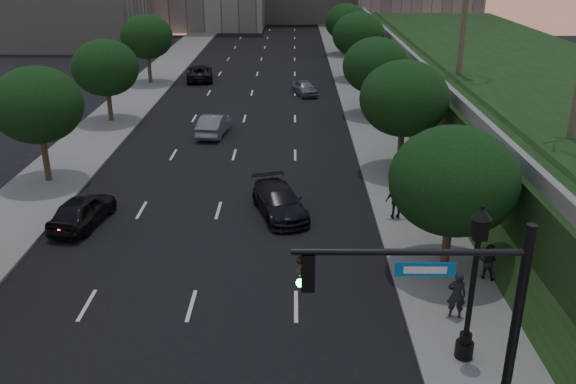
{
  "coord_description": "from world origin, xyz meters",
  "views": [
    {
      "loc": [
        3.88,
        -14.84,
        12.8
      ],
      "look_at": [
        3.67,
        7.77,
        3.6
      ],
      "focal_mm": 38.0,
      "sensor_mm": 36.0,
      "label": 1
    }
  ],
  "objects_px": {
    "traffic_signal_mast": "(467,348)",
    "pedestrian_c": "(397,200)",
    "street_lamp": "(472,292)",
    "sedan_far_right": "(305,88)",
    "pedestrian_a": "(457,295)",
    "pedestrian_b": "(488,261)",
    "sedan_mid_left": "(214,125)",
    "sedan_near_left": "(82,210)",
    "sedan_far_left": "(200,73)",
    "sedan_near_right": "(280,201)"
  },
  "relations": [
    {
      "from": "sedan_far_left",
      "to": "sedan_far_right",
      "type": "bearing_deg",
      "value": 140.67
    },
    {
      "from": "street_lamp",
      "to": "sedan_mid_left",
      "type": "height_order",
      "value": "street_lamp"
    },
    {
      "from": "sedan_near_left",
      "to": "sedan_far_right",
      "type": "relative_size",
      "value": 1.16
    },
    {
      "from": "sedan_mid_left",
      "to": "sedan_far_right",
      "type": "relative_size",
      "value": 1.19
    },
    {
      "from": "sedan_near_right",
      "to": "pedestrian_a",
      "type": "xyz_separation_m",
      "value": [
        6.61,
        -9.4,
        0.34
      ]
    },
    {
      "from": "sedan_near_left",
      "to": "sedan_near_right",
      "type": "relative_size",
      "value": 0.9
    },
    {
      "from": "traffic_signal_mast",
      "to": "sedan_near_right",
      "type": "distance_m",
      "value": 17.06
    },
    {
      "from": "traffic_signal_mast",
      "to": "sedan_near_right",
      "type": "bearing_deg",
      "value": 107.11
    },
    {
      "from": "sedan_mid_left",
      "to": "pedestrian_b",
      "type": "height_order",
      "value": "pedestrian_b"
    },
    {
      "from": "sedan_near_left",
      "to": "sedan_mid_left",
      "type": "distance_m",
      "value": 16.02
    },
    {
      "from": "traffic_signal_mast",
      "to": "pedestrian_b",
      "type": "relative_size",
      "value": 4.6
    },
    {
      "from": "sedan_mid_left",
      "to": "pedestrian_a",
      "type": "xyz_separation_m",
      "value": [
        11.66,
        -23.41,
        0.3
      ]
    },
    {
      "from": "sedan_mid_left",
      "to": "sedan_near_left",
      "type": "bearing_deg",
      "value": 79.88
    },
    {
      "from": "sedan_far_right",
      "to": "sedan_mid_left",
      "type": "bearing_deg",
      "value": -134.49
    },
    {
      "from": "traffic_signal_mast",
      "to": "pedestrian_c",
      "type": "relative_size",
      "value": 3.7
    },
    {
      "from": "sedan_far_left",
      "to": "pedestrian_c",
      "type": "height_order",
      "value": "pedestrian_c"
    },
    {
      "from": "street_lamp",
      "to": "sedan_far_left",
      "type": "height_order",
      "value": "street_lamp"
    },
    {
      "from": "traffic_signal_mast",
      "to": "sedan_far_right",
      "type": "xyz_separation_m",
      "value": [
        -3.22,
        42.74,
        -3.0
      ]
    },
    {
      "from": "sedan_mid_left",
      "to": "sedan_far_right",
      "type": "height_order",
      "value": "sedan_mid_left"
    },
    {
      "from": "street_lamp",
      "to": "sedan_far_right",
      "type": "height_order",
      "value": "street_lamp"
    },
    {
      "from": "street_lamp",
      "to": "sedan_near_right",
      "type": "distance_m",
      "value": 13.48
    },
    {
      "from": "sedan_mid_left",
      "to": "pedestrian_c",
      "type": "distance_m",
      "value": 18.29
    },
    {
      "from": "traffic_signal_mast",
      "to": "street_lamp",
      "type": "relative_size",
      "value": 1.25
    },
    {
      "from": "street_lamp",
      "to": "sedan_near_left",
      "type": "bearing_deg",
      "value": 146.91
    },
    {
      "from": "street_lamp",
      "to": "sedan_near_right",
      "type": "bearing_deg",
      "value": 118.39
    },
    {
      "from": "sedan_far_right",
      "to": "pedestrian_a",
      "type": "height_order",
      "value": "pedestrian_a"
    },
    {
      "from": "sedan_far_left",
      "to": "pedestrian_b",
      "type": "relative_size",
      "value": 3.62
    },
    {
      "from": "sedan_far_left",
      "to": "street_lamp",
      "type": "bearing_deg",
      "value": 100.85
    },
    {
      "from": "sedan_near_right",
      "to": "pedestrian_a",
      "type": "height_order",
      "value": "pedestrian_a"
    },
    {
      "from": "sedan_near_left",
      "to": "pedestrian_b",
      "type": "distance_m",
      "value": 18.94
    },
    {
      "from": "street_lamp",
      "to": "pedestrian_c",
      "type": "xyz_separation_m",
      "value": [
        -0.53,
        11.04,
        -1.54
      ]
    },
    {
      "from": "street_lamp",
      "to": "sedan_far_right",
      "type": "relative_size",
      "value": 1.43
    },
    {
      "from": "sedan_far_left",
      "to": "pedestrian_b",
      "type": "height_order",
      "value": "pedestrian_b"
    },
    {
      "from": "sedan_near_right",
      "to": "sedan_far_right",
      "type": "distance_m",
      "value": 26.73
    },
    {
      "from": "street_lamp",
      "to": "sedan_far_left",
      "type": "distance_m",
      "value": 47.43
    },
    {
      "from": "sedan_far_left",
      "to": "sedan_near_left",
      "type": "bearing_deg",
      "value": 80.88
    },
    {
      "from": "sedan_mid_left",
      "to": "sedan_far_right",
      "type": "xyz_separation_m",
      "value": [
        6.77,
        12.67,
        -0.1
      ]
    },
    {
      "from": "traffic_signal_mast",
      "to": "sedan_mid_left",
      "type": "distance_m",
      "value": 31.82
    },
    {
      "from": "sedan_far_left",
      "to": "sedan_far_right",
      "type": "distance_m",
      "value": 12.39
    },
    {
      "from": "traffic_signal_mast",
      "to": "pedestrian_b",
      "type": "bearing_deg",
      "value": 68.99
    },
    {
      "from": "sedan_far_right",
      "to": "pedestrian_b",
      "type": "height_order",
      "value": "pedestrian_b"
    },
    {
      "from": "pedestrian_a",
      "to": "pedestrian_b",
      "type": "bearing_deg",
      "value": -114.64
    },
    {
      "from": "pedestrian_b",
      "to": "street_lamp",
      "type": "bearing_deg",
      "value": 95.37
    },
    {
      "from": "sedan_near_right",
      "to": "pedestrian_a",
      "type": "relative_size",
      "value": 2.73
    },
    {
      "from": "sedan_far_left",
      "to": "sedan_near_right",
      "type": "relative_size",
      "value": 1.1
    },
    {
      "from": "sedan_mid_left",
      "to": "pedestrian_c",
      "type": "bearing_deg",
      "value": 132.87
    },
    {
      "from": "pedestrian_b",
      "to": "pedestrian_c",
      "type": "relative_size",
      "value": 0.8
    },
    {
      "from": "pedestrian_b",
      "to": "sedan_mid_left",
      "type": "bearing_deg",
      "value": -27.62
    },
    {
      "from": "traffic_signal_mast",
      "to": "pedestrian_a",
      "type": "height_order",
      "value": "traffic_signal_mast"
    },
    {
      "from": "sedan_mid_left",
      "to": "pedestrian_a",
      "type": "relative_size",
      "value": 2.54
    }
  ]
}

